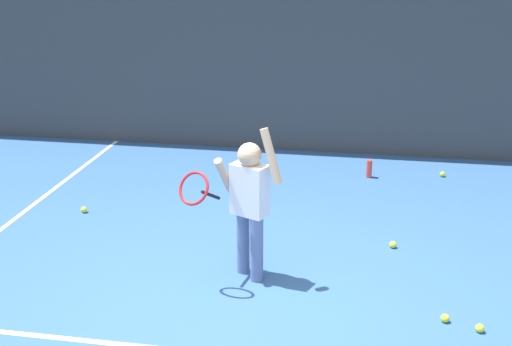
{
  "coord_description": "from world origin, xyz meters",
  "views": [
    {
      "loc": [
        0.9,
        -4.28,
        2.72
      ],
      "look_at": [
        -0.0,
        0.92,
        0.85
      ],
      "focal_mm": 45.41,
      "sensor_mm": 36.0,
      "label": 1
    }
  ],
  "objects_px": {
    "tennis_ball_4": "(84,210)",
    "tennis_ball_6": "(393,245)",
    "tennis_player": "(247,198)",
    "water_bottle": "(369,169)",
    "tennis_ball_2": "(443,174)",
    "tennis_ball_5": "(480,328)",
    "tennis_ball_3": "(445,318)"
  },
  "relations": [
    {
      "from": "tennis_ball_2",
      "to": "tennis_ball_3",
      "type": "height_order",
      "value": "same"
    },
    {
      "from": "tennis_ball_2",
      "to": "tennis_ball_5",
      "type": "relative_size",
      "value": 1.0
    },
    {
      "from": "tennis_ball_2",
      "to": "tennis_ball_5",
      "type": "bearing_deg",
      "value": -90.97
    },
    {
      "from": "tennis_ball_4",
      "to": "tennis_ball_6",
      "type": "distance_m",
      "value": 3.26
    },
    {
      "from": "tennis_player",
      "to": "tennis_ball_2",
      "type": "distance_m",
      "value": 3.56
    },
    {
      "from": "tennis_ball_2",
      "to": "tennis_ball_4",
      "type": "relative_size",
      "value": 1.0
    },
    {
      "from": "water_bottle",
      "to": "tennis_ball_3",
      "type": "height_order",
      "value": "water_bottle"
    },
    {
      "from": "tennis_ball_4",
      "to": "tennis_ball_6",
      "type": "bearing_deg",
      "value": -5.39
    },
    {
      "from": "tennis_ball_3",
      "to": "tennis_ball_4",
      "type": "distance_m",
      "value": 3.92
    },
    {
      "from": "tennis_ball_3",
      "to": "tennis_player",
      "type": "bearing_deg",
      "value": 164.21
    },
    {
      "from": "water_bottle",
      "to": "tennis_ball_6",
      "type": "height_order",
      "value": "water_bottle"
    },
    {
      "from": "water_bottle",
      "to": "tennis_ball_3",
      "type": "xyz_separation_m",
      "value": [
        0.6,
        -3.2,
        -0.08
      ]
    },
    {
      "from": "tennis_ball_2",
      "to": "tennis_ball_3",
      "type": "relative_size",
      "value": 1.0
    },
    {
      "from": "tennis_ball_2",
      "to": "tennis_ball_4",
      "type": "bearing_deg",
      "value": -154.89
    },
    {
      "from": "tennis_player",
      "to": "tennis_ball_6",
      "type": "distance_m",
      "value": 1.63
    },
    {
      "from": "tennis_player",
      "to": "tennis_ball_6",
      "type": "height_order",
      "value": "tennis_player"
    },
    {
      "from": "tennis_ball_2",
      "to": "tennis_ball_6",
      "type": "xyz_separation_m",
      "value": [
        -0.66,
        -2.14,
        0.0
      ]
    },
    {
      "from": "tennis_ball_2",
      "to": "tennis_ball_5",
      "type": "xyz_separation_m",
      "value": [
        -0.06,
        -3.47,
        0.0
      ]
    },
    {
      "from": "tennis_player",
      "to": "tennis_ball_4",
      "type": "xyz_separation_m",
      "value": [
        -1.99,
        1.09,
        -0.69
      ]
    },
    {
      "from": "tennis_ball_4",
      "to": "tennis_ball_6",
      "type": "relative_size",
      "value": 1.0
    },
    {
      "from": "tennis_ball_4",
      "to": "tennis_ball_5",
      "type": "height_order",
      "value": "same"
    },
    {
      "from": "tennis_ball_2",
      "to": "tennis_ball_4",
      "type": "height_order",
      "value": "same"
    },
    {
      "from": "tennis_player",
      "to": "tennis_ball_2",
      "type": "xyz_separation_m",
      "value": [
        1.92,
        2.92,
        -0.69
      ]
    },
    {
      "from": "tennis_player",
      "to": "tennis_ball_3",
      "type": "xyz_separation_m",
      "value": [
        1.62,
        -0.46,
        -0.69
      ]
    },
    {
      "from": "tennis_player",
      "to": "water_bottle",
      "type": "relative_size",
      "value": 6.14
    },
    {
      "from": "tennis_ball_3",
      "to": "tennis_ball_2",
      "type": "bearing_deg",
      "value": 84.93
    },
    {
      "from": "water_bottle",
      "to": "tennis_ball_2",
      "type": "height_order",
      "value": "water_bottle"
    },
    {
      "from": "tennis_ball_2",
      "to": "tennis_ball_4",
      "type": "distance_m",
      "value": 4.31
    },
    {
      "from": "water_bottle",
      "to": "tennis_ball_6",
      "type": "relative_size",
      "value": 3.33
    },
    {
      "from": "tennis_ball_6",
      "to": "tennis_ball_5",
      "type": "bearing_deg",
      "value": -65.8
    },
    {
      "from": "tennis_ball_4",
      "to": "tennis_ball_5",
      "type": "bearing_deg",
      "value": -23.08
    },
    {
      "from": "tennis_player",
      "to": "tennis_ball_4",
      "type": "height_order",
      "value": "tennis_player"
    }
  ]
}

